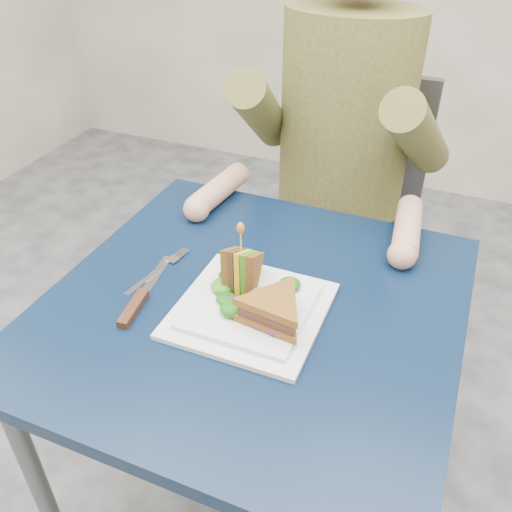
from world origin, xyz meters
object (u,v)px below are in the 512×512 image
at_px(plate, 250,309).
at_px(fork, 156,272).
at_px(diner, 346,102).
at_px(chair, 343,210).
at_px(knife, 138,302).
at_px(sandwich_upright, 241,270).
at_px(table, 253,332).
at_px(sandwich_flat, 274,310).

height_order(plate, fork, plate).
relative_size(diner, plate, 2.87).
bearing_deg(plate, chair, 90.59).
bearing_deg(knife, sandwich_upright, 32.45).
bearing_deg(diner, chair, 90.00).
height_order(chair, fork, chair).
bearing_deg(table, fork, 178.53).
relative_size(table, chair, 0.81).
relative_size(sandwich_upright, knife, 0.62).
relative_size(diner, sandwich_upright, 5.39).
xyz_separation_m(sandwich_flat, sandwich_upright, (-0.09, 0.07, 0.01)).
distance_m(chair, knife, 0.84).
height_order(sandwich_upright, knife, sandwich_upright).
xyz_separation_m(diner, sandwich_flat, (0.06, -0.65, -0.14)).
bearing_deg(plate, table, 103.95).
bearing_deg(sandwich_flat, fork, 167.49).
bearing_deg(sandwich_upright, sandwich_flat, -37.26).
distance_m(chair, sandwich_flat, 0.80).
height_order(sandwich_flat, fork, sandwich_flat).
distance_m(diner, knife, 0.73).
height_order(sandwich_flat, knife, sandwich_flat).
xyz_separation_m(fork, knife, (0.02, -0.09, 0.00)).
height_order(plate, knife, plate).
relative_size(chair, sandwich_flat, 5.85).
xyz_separation_m(plate, fork, (-0.22, 0.04, -0.01)).
height_order(table, chair, chair).
bearing_deg(chair, fork, -106.82).
distance_m(chair, diner, 0.39).
xyz_separation_m(plate, sandwich_upright, (-0.04, 0.05, 0.05)).
relative_size(table, fork, 4.20).
bearing_deg(chair, plate, -89.41).
xyz_separation_m(chair, sandwich_upright, (-0.03, -0.69, 0.24)).
distance_m(table, chair, 0.71).
distance_m(sandwich_flat, sandwich_upright, 0.12).
height_order(chair, knife, chair).
bearing_deg(table, knife, -155.14).
bearing_deg(knife, chair, 76.34).
relative_size(fork, knife, 0.81).
distance_m(table, plate, 0.09).
distance_m(plate, sandwich_flat, 0.07).
xyz_separation_m(table, plate, (0.01, -0.03, 0.09)).
bearing_deg(sandwich_upright, diner, 87.09).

